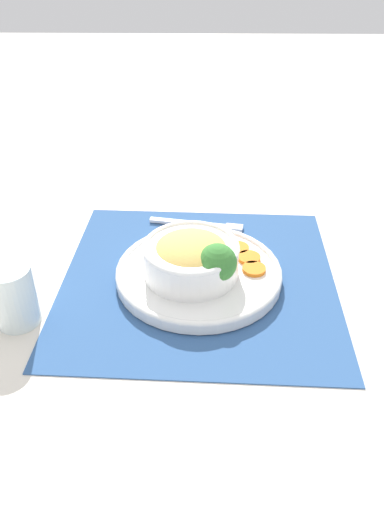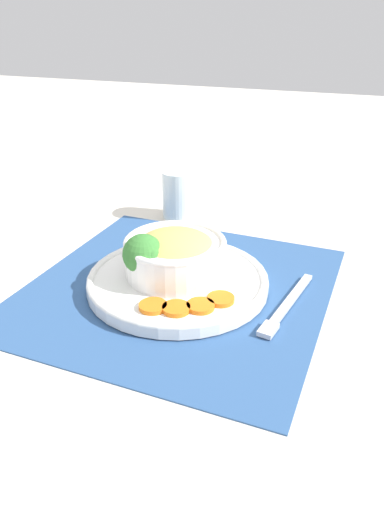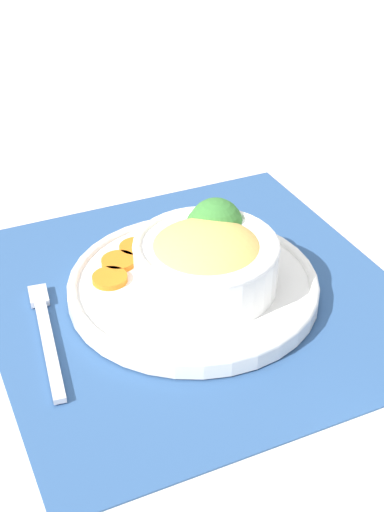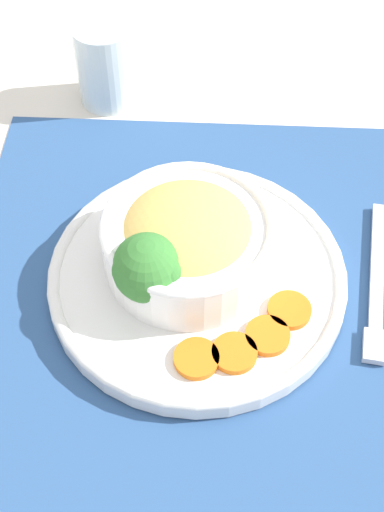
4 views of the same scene
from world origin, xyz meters
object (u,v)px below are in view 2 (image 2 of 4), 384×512
object	(u,v)px
broccoli_floret	(144,255)
fork	(283,309)
water_glass	(179,197)
bowl	(175,253)

from	to	relation	value
broccoli_floret	fork	world-z (taller)	broccoli_floret
broccoli_floret	water_glass	bearing A→B (deg)	-77.92
bowl	water_glass	distance (m)	0.27
bowl	water_glass	bearing A→B (deg)	-69.40
fork	broccoli_floret	bearing A→B (deg)	14.32
broccoli_floret	water_glass	size ratio (longest dim) A/B	0.79
bowl	fork	bearing A→B (deg)	171.88
water_glass	fork	distance (m)	0.39
bowl	water_glass	xyz separation A→B (m)	(0.10, -0.26, -0.01)
broccoli_floret	fork	xyz separation A→B (m)	(-0.21, -0.02, -0.06)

